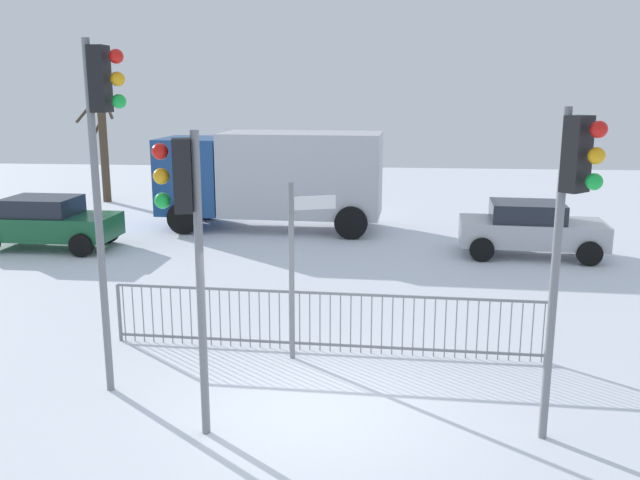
{
  "coord_description": "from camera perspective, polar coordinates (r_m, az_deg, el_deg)",
  "views": [
    {
      "loc": [
        0.93,
        -8.87,
        4.5
      ],
      "look_at": [
        -0.22,
        3.61,
        1.67
      ],
      "focal_mm": 38.17,
      "sensor_mm": 36.0,
      "label": 1
    }
  ],
  "objects": [
    {
      "name": "pedestrian_guard_railing",
      "position": [
        11.81,
        0.43,
        -6.79
      ],
      "size": [
        7.54,
        0.39,
        1.07
      ],
      "rotation": [
        0.0,
        0.0,
        -0.04
      ],
      "color": "slate",
      "rests_on": "ground"
    },
    {
      "name": "traffic_light_rear_right",
      "position": [
        8.55,
        -11.22,
        1.88
      ],
      "size": [
        0.55,
        0.37,
        3.99
      ],
      "rotation": [
        0.0,
        0.0,
        1.84
      ],
      "color": "slate",
      "rests_on": "ground"
    },
    {
      "name": "bare_tree_left",
      "position": [
        28.37,
        -17.72,
        7.6
      ],
      "size": [
        1.28,
        1.36,
        4.27
      ],
      "color": "#473828",
      "rests_on": "ground"
    },
    {
      "name": "delivery_truck",
      "position": [
        21.87,
        -3.94,
        5.44
      ],
      "size": [
        7.15,
        2.99,
        3.1
      ],
      "rotation": [
        0.0,
        0.0,
        3.09
      ],
      "color": "silver",
      "rests_on": "ground"
    },
    {
      "name": "car_silver_near",
      "position": [
        19.25,
        17.21,
        0.97
      ],
      "size": [
        3.91,
        2.15,
        1.47
      ],
      "rotation": [
        0.0,
        0.0,
        -0.07
      ],
      "color": "#B2B5BA",
      "rests_on": "ground"
    },
    {
      "name": "ground_plane",
      "position": [
        9.99,
        -0.67,
        -14.05
      ],
      "size": [
        60.0,
        60.0,
        0.0
      ],
      "primitive_type": "plane",
      "color": "white"
    },
    {
      "name": "car_green_far",
      "position": [
        20.74,
        -21.9,
        1.43
      ],
      "size": [
        3.84,
        2.0,
        1.47
      ],
      "rotation": [
        0.0,
        0.0,
        -0.02
      ],
      "color": "#195933",
      "rests_on": "ground"
    },
    {
      "name": "traffic_light_rear_left",
      "position": [
        10.07,
        -17.8,
        7.91
      ],
      "size": [
        0.57,
        0.32,
        5.15
      ],
      "rotation": [
        0.0,
        0.0,
        4.72
      ],
      "color": "slate",
      "rests_on": "ground"
    },
    {
      "name": "traffic_light_foreground_right",
      "position": [
        8.68,
        20.33,
        2.89
      ],
      "size": [
        0.46,
        0.47,
        4.28
      ],
      "rotation": [
        0.0,
        0.0,
        3.89
      ],
      "color": "slate",
      "rests_on": "ground"
    },
    {
      "name": "direction_sign_post",
      "position": [
        11.21,
        -2.09,
        -1.81
      ],
      "size": [
        0.75,
        0.31,
        3.01
      ],
      "rotation": [
        0.0,
        0.0,
        0.34
      ],
      "color": "slate",
      "rests_on": "ground"
    }
  ]
}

